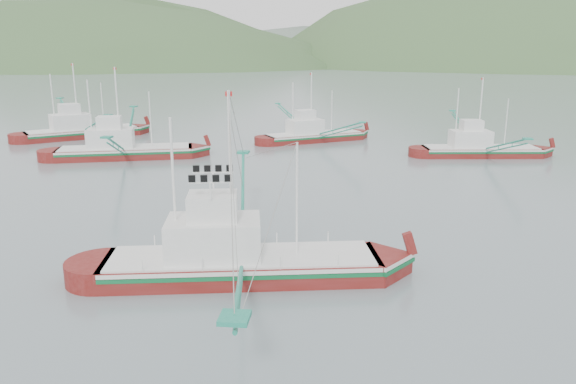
# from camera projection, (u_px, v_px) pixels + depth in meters

# --- Properties ---
(ground) EXTENTS (1200.00, 1200.00, 0.00)m
(ground) POSITION_uv_depth(u_px,v_px,m) (278.00, 264.00, 35.71)
(ground) COLOR slate
(ground) RESTS_ON ground
(main_boat) EXTENTS (16.82, 29.32, 11.97)m
(main_boat) POSITION_uv_depth(u_px,v_px,m) (238.00, 245.00, 33.14)
(main_boat) COLOR #63110E
(main_boat) RESTS_ON ground
(bg_boat_left) EXTENTS (16.90, 28.94, 11.98)m
(bg_boat_left) POSITION_uv_depth(u_px,v_px,m) (123.00, 140.00, 69.21)
(bg_boat_left) COLOR #63110E
(bg_boat_left) RESTS_ON ground
(bg_boat_right) EXTENTS (14.77, 26.04, 10.58)m
(bg_boat_right) POSITION_uv_depth(u_px,v_px,m) (480.00, 144.00, 70.51)
(bg_boat_right) COLOR #63110E
(bg_boat_right) RESTS_ON ground
(bg_boat_far) EXTENTS (17.47, 24.21, 10.64)m
(bg_boat_far) POSITION_uv_depth(u_px,v_px,m) (313.00, 126.00, 81.59)
(bg_boat_far) COLOR #63110E
(bg_boat_far) RESTS_ON ground
(bg_boat_extra) EXTENTS (22.91, 25.88, 11.98)m
(bg_boat_extra) POSITION_uv_depth(u_px,v_px,m) (81.00, 121.00, 84.68)
(bg_boat_extra) COLOR #63110E
(bg_boat_extra) RESTS_ON ground
(headland_left) EXTENTS (448.00, 308.00, 210.00)m
(headland_left) POSITION_uv_depth(u_px,v_px,m) (89.00, 66.00, 400.45)
(headland_left) COLOR #395A2E
(headland_left) RESTS_ON ground
(ridge_distant) EXTENTS (960.00, 400.00, 240.00)m
(ridge_distant) POSITION_uv_depth(u_px,v_px,m) (374.00, 60.00, 571.83)
(ridge_distant) COLOR slate
(ridge_distant) RESTS_ON ground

